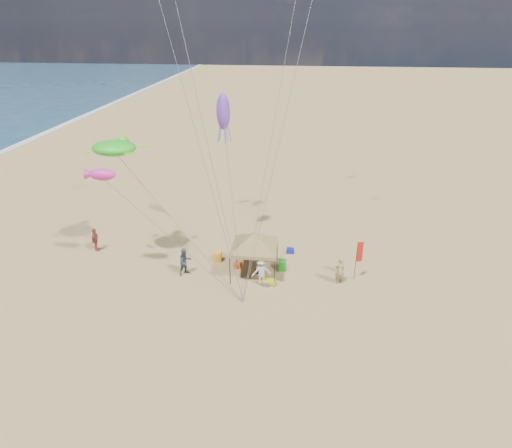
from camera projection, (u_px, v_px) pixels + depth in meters
The scene contains 18 objects.
ground at pixel (250, 308), 25.41m from camera, with size 280.00×280.00×0.00m, color tan.
canopy_tent at pixel (254, 234), 27.53m from camera, with size 5.67×5.67×3.50m.
feather_flag at pixel (359, 254), 27.38m from camera, with size 0.40×0.16×2.75m.
cooler_red at pixel (238, 266), 29.34m from camera, with size 0.54×0.38×0.38m, color #BC480F.
cooler_blue at pixel (290, 251), 31.20m from camera, with size 0.54×0.38×0.38m, color #141FA8.
bag_navy at pixel (260, 271), 28.74m from camera, with size 0.36×0.36×0.60m, color #0C0E35.
bag_orange at pixel (242, 249), 31.49m from camera, with size 0.36×0.36×0.60m, color #FF400E.
chair_green at pixel (282, 265), 29.08m from camera, with size 0.50×0.50×0.70m, color #1E9D1C.
chair_yellow at pixel (218, 256), 30.16m from camera, with size 0.50×0.50×0.70m, color #F9A91B.
crate_grey at pixel (266, 284), 27.37m from camera, with size 0.34×0.30×0.28m, color slate.
beach_cart at pixel (269, 282), 27.55m from camera, with size 0.90×0.50×0.24m, color #BCC515.
person_near_a at pixel (340, 270), 27.36m from camera, with size 0.68×0.45×1.88m, color tan.
person_near_b at pixel (185, 262), 28.33m from camera, with size 0.91×0.71×1.87m, color #343D48.
person_near_c at pixel (261, 271), 27.26m from camera, with size 1.22×0.70×1.89m, color beige.
person_far_a at pixel (95, 240), 31.31m from camera, with size 1.01×0.42×1.73m, color #983D3A.
turtle_kite at pixel (114, 148), 26.88m from camera, with size 2.75×2.20×0.92m, color green.
fish_kite at pixel (102, 174), 25.68m from camera, with size 1.62×0.81×0.72m, color #E528A4.
squid_kite at pixel (223, 112), 29.49m from camera, with size 0.95×0.95×2.46m, color #783FD5.
Camera 1 is at (2.62, -20.67, 15.35)m, focal length 30.54 mm.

